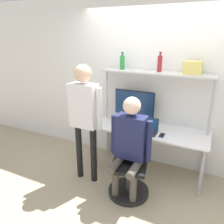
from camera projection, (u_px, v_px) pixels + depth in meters
ground_plane at (140, 182)px, 3.28m from camera, size 12.00×12.00×0.00m
wall_back at (158, 85)px, 3.42m from camera, size 8.00×0.06×2.70m
desk at (149, 134)px, 3.35m from camera, size 1.73×0.65×0.74m
shelf_unit at (155, 85)px, 3.24m from camera, size 1.65×0.32×1.59m
monitor at (134, 105)px, 3.51m from camera, size 0.66×0.21×0.53m
laptop at (146, 128)px, 3.22m from camera, size 0.34×0.21×0.21m
cell_phone at (162, 135)px, 3.11m from camera, size 0.07×0.15×0.01m
office_chair at (129, 174)px, 3.00m from camera, size 0.56×0.56×0.92m
person_seated at (130, 141)px, 2.78m from camera, size 0.55×0.47×1.38m
person_standing at (84, 110)px, 3.02m from camera, size 0.55×0.23×1.74m
bottle_red at (160, 63)px, 3.12m from camera, size 0.07×0.07×0.28m
bottle_green at (122, 62)px, 3.36m from camera, size 0.08×0.08×0.26m
storage_box at (193, 68)px, 2.94m from camera, size 0.24×0.20×0.18m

